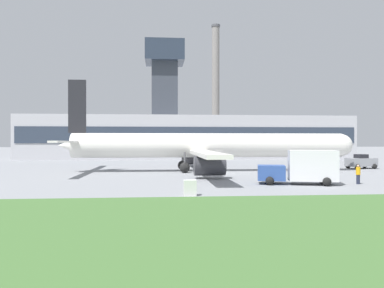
% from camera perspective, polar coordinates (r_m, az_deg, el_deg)
% --- Properties ---
extents(ground_plane, '(400.00, 400.00, 0.00)m').
position_cam_1_polar(ground_plane, '(41.71, 3.22, -4.43)').
color(ground_plane, gray).
extents(terminal_building, '(66.08, 12.41, 23.78)m').
position_cam_1_polar(terminal_building, '(77.20, -0.93, 1.68)').
color(terminal_building, '#B2B2B7').
rests_on(terminal_building, ground_plane).
extents(smokestack_left, '(2.59, 2.59, 38.49)m').
position_cam_1_polar(smokestack_left, '(113.60, 3.63, 8.40)').
color(smokestack_left, gray).
rests_on(smokestack_left, ground_plane).
extents(airplane, '(34.80, 33.59, 10.54)m').
position_cam_1_polar(airplane, '(43.97, 2.10, -0.40)').
color(airplane, white).
rests_on(airplane, ground_plane).
extents(pushback_tug, '(3.89, 2.87, 1.85)m').
position_cam_1_polar(pushback_tug, '(52.95, 24.36, -2.54)').
color(pushback_tug, gray).
rests_on(pushback_tug, ground_plane).
extents(baggage_truck, '(6.54, 3.64, 2.78)m').
position_cam_1_polar(baggage_truck, '(31.76, 16.52, -3.50)').
color(baggage_truck, '#2D4C93').
rests_on(baggage_truck, ground_plane).
extents(ground_crew_person, '(0.50, 0.50, 1.60)m').
position_cam_1_polar(ground_crew_person, '(33.62, 23.99, -4.22)').
color(ground_crew_person, '#23283D').
rests_on(ground_crew_person, ground_plane).
extents(utility_cabinet, '(0.81, 0.61, 1.02)m').
position_cam_1_polar(utility_cabinet, '(24.22, -0.32, -6.70)').
color(utility_cabinet, silver).
rests_on(utility_cabinet, ground_plane).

